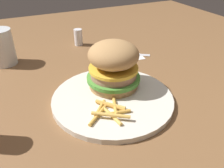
{
  "coord_description": "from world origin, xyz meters",
  "views": [
    {
      "loc": [
        0.38,
        -0.15,
        0.3
      ],
      "look_at": [
        -0.0,
        0.03,
        0.04
      ],
      "focal_mm": 37.02,
      "sensor_mm": 36.0,
      "label": 1
    }
  ],
  "objects_px": {
    "salt_shaker": "(78,37)",
    "plate": "(112,98)",
    "napkin": "(122,54)",
    "fork": "(122,53)",
    "sandwich": "(113,65)",
    "fries_pile": "(109,110)",
    "drink_glass": "(2,49)"
  },
  "relations": [
    {
      "from": "drink_glass",
      "to": "plate",
      "type": "bearing_deg",
      "value": 34.21
    },
    {
      "from": "salt_shaker",
      "to": "plate",
      "type": "bearing_deg",
      "value": -6.0
    },
    {
      "from": "fries_pile",
      "to": "salt_shaker",
      "type": "xyz_separation_m",
      "value": [
        -0.39,
        0.07,
        0.01
      ]
    },
    {
      "from": "napkin",
      "to": "sandwich",
      "type": "bearing_deg",
      "value": -33.28
    },
    {
      "from": "fork",
      "to": "napkin",
      "type": "bearing_deg",
      "value": 59.08
    },
    {
      "from": "napkin",
      "to": "salt_shaker",
      "type": "bearing_deg",
      "value": -144.02
    },
    {
      "from": "drink_glass",
      "to": "salt_shaker",
      "type": "relative_size",
      "value": 1.84
    },
    {
      "from": "napkin",
      "to": "salt_shaker",
      "type": "xyz_separation_m",
      "value": [
        -0.14,
        -0.1,
        0.03
      ]
    },
    {
      "from": "fries_pile",
      "to": "plate",
      "type": "bearing_deg",
      "value": 149.73
    },
    {
      "from": "fork",
      "to": "salt_shaker",
      "type": "distance_m",
      "value": 0.17
    },
    {
      "from": "sandwich",
      "to": "salt_shaker",
      "type": "relative_size",
      "value": 2.25
    },
    {
      "from": "fries_pile",
      "to": "salt_shaker",
      "type": "bearing_deg",
      "value": 170.63
    },
    {
      "from": "salt_shaker",
      "to": "fries_pile",
      "type": "bearing_deg",
      "value": -9.37
    },
    {
      "from": "plate",
      "to": "drink_glass",
      "type": "relative_size",
      "value": 2.62
    },
    {
      "from": "napkin",
      "to": "salt_shaker",
      "type": "height_order",
      "value": "salt_shaker"
    },
    {
      "from": "napkin",
      "to": "fork",
      "type": "bearing_deg",
      "value": -120.92
    },
    {
      "from": "fork",
      "to": "plate",
      "type": "bearing_deg",
      "value": -32.3
    },
    {
      "from": "fries_pile",
      "to": "salt_shaker",
      "type": "height_order",
      "value": "salt_shaker"
    },
    {
      "from": "fries_pile",
      "to": "napkin",
      "type": "bearing_deg",
      "value": 147.78
    },
    {
      "from": "fries_pile",
      "to": "fork",
      "type": "xyz_separation_m",
      "value": [
        -0.26,
        0.16,
        -0.01
      ]
    },
    {
      "from": "plate",
      "to": "fries_pile",
      "type": "relative_size",
      "value": 2.72
    },
    {
      "from": "plate",
      "to": "drink_glass",
      "type": "xyz_separation_m",
      "value": [
        -0.3,
        -0.2,
        0.04
      ]
    },
    {
      "from": "sandwich",
      "to": "fries_pile",
      "type": "relative_size",
      "value": 1.27
    },
    {
      "from": "sandwich",
      "to": "napkin",
      "type": "distance_m",
      "value": 0.22
    },
    {
      "from": "fries_pile",
      "to": "fork",
      "type": "relative_size",
      "value": 0.62
    },
    {
      "from": "salt_shaker",
      "to": "napkin",
      "type": "bearing_deg",
      "value": 35.98
    },
    {
      "from": "plate",
      "to": "sandwich",
      "type": "bearing_deg",
      "value": 150.33
    },
    {
      "from": "napkin",
      "to": "salt_shaker",
      "type": "relative_size",
      "value": 2.0
    },
    {
      "from": "fork",
      "to": "salt_shaker",
      "type": "xyz_separation_m",
      "value": [
        -0.13,
        -0.1,
        0.02
      ]
    },
    {
      "from": "sandwich",
      "to": "drink_glass",
      "type": "relative_size",
      "value": 1.22
    },
    {
      "from": "drink_glass",
      "to": "napkin",
      "type": "bearing_deg",
      "value": 75.44
    },
    {
      "from": "sandwich",
      "to": "fries_pile",
      "type": "bearing_deg",
      "value": -30.01
    }
  ]
}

